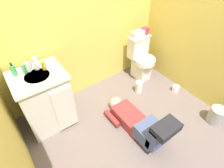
{
  "coord_description": "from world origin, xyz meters",
  "views": [
    {
      "loc": [
        -1.06,
        -1.12,
        2.06
      ],
      "look_at": [
        0.02,
        0.38,
        0.45
      ],
      "focal_mm": 28.74,
      "sensor_mm": 36.0,
      "label": 1
    }
  ],
  "objects_px": {
    "toilet": "(141,59)",
    "tissue_box": "(138,34)",
    "vanity_cabinet": "(46,100)",
    "soap_dispenser": "(14,71)",
    "bottle_green": "(24,69)",
    "bottle_clear": "(28,67)",
    "toiletry_bag": "(145,31)",
    "paper_towel_roll": "(139,87)",
    "toilet_paper_roll": "(176,89)",
    "bottle_white": "(36,63)",
    "faucet": "(31,65)",
    "bottle_amber": "(44,65)",
    "trash_can": "(216,115)",
    "person_plumber": "(139,123)"
  },
  "relations": [
    {
      "from": "soap_dispenser",
      "to": "bottle_amber",
      "type": "relative_size",
      "value": 1.66
    },
    {
      "from": "tissue_box",
      "to": "soap_dispenser",
      "type": "relative_size",
      "value": 1.33
    },
    {
      "from": "vanity_cabinet",
      "to": "faucet",
      "type": "bearing_deg",
      "value": 91.31
    },
    {
      "from": "soap_dispenser",
      "to": "bottle_clear",
      "type": "xyz_separation_m",
      "value": [
        0.15,
        -0.01,
        -0.01
      ]
    },
    {
      "from": "toilet",
      "to": "bottle_amber",
      "type": "relative_size",
      "value": 7.48
    },
    {
      "from": "bottle_clear",
      "to": "trash_can",
      "type": "relative_size",
      "value": 0.47
    },
    {
      "from": "tissue_box",
      "to": "trash_can",
      "type": "height_order",
      "value": "tissue_box"
    },
    {
      "from": "faucet",
      "to": "vanity_cabinet",
      "type": "bearing_deg",
      "value": -88.69
    },
    {
      "from": "bottle_green",
      "to": "vanity_cabinet",
      "type": "bearing_deg",
      "value": -48.61
    },
    {
      "from": "tissue_box",
      "to": "bottle_clear",
      "type": "xyz_separation_m",
      "value": [
        -1.69,
        -0.02,
        0.08
      ]
    },
    {
      "from": "vanity_cabinet",
      "to": "faucet",
      "type": "relative_size",
      "value": 8.2
    },
    {
      "from": "bottle_amber",
      "to": "trash_can",
      "type": "xyz_separation_m",
      "value": [
        1.72,
        -1.4,
        -0.75
      ]
    },
    {
      "from": "bottle_clear",
      "to": "faucet",
      "type": "bearing_deg",
      "value": 30.4
    },
    {
      "from": "vanity_cabinet",
      "to": "person_plumber",
      "type": "height_order",
      "value": "vanity_cabinet"
    },
    {
      "from": "person_plumber",
      "to": "tissue_box",
      "type": "distance_m",
      "value": 1.4
    },
    {
      "from": "soap_dispenser",
      "to": "bottle_white",
      "type": "bearing_deg",
      "value": -3.75
    },
    {
      "from": "bottle_clear",
      "to": "bottle_white",
      "type": "height_order",
      "value": "bottle_white"
    },
    {
      "from": "vanity_cabinet",
      "to": "paper_towel_roll",
      "type": "bearing_deg",
      "value": -11.07
    },
    {
      "from": "toilet",
      "to": "tissue_box",
      "type": "xyz_separation_m",
      "value": [
        -0.05,
        0.09,
        0.43
      ]
    },
    {
      "from": "soap_dispenser",
      "to": "bottle_clear",
      "type": "height_order",
      "value": "soap_dispenser"
    },
    {
      "from": "faucet",
      "to": "bottle_white",
      "type": "xyz_separation_m",
      "value": [
        0.05,
        -0.04,
        0.03
      ]
    },
    {
      "from": "soap_dispenser",
      "to": "tissue_box",
      "type": "bearing_deg",
      "value": 0.42
    },
    {
      "from": "person_plumber",
      "to": "toilet_paper_roll",
      "type": "distance_m",
      "value": 1.07
    },
    {
      "from": "faucet",
      "to": "person_plumber",
      "type": "bearing_deg",
      "value": -48.76
    },
    {
      "from": "bottle_amber",
      "to": "paper_towel_roll",
      "type": "bearing_deg",
      "value": -14.43
    },
    {
      "from": "bottle_green",
      "to": "trash_can",
      "type": "distance_m",
      "value": 2.53
    },
    {
      "from": "toilet",
      "to": "soap_dispenser",
      "type": "height_order",
      "value": "soap_dispenser"
    },
    {
      "from": "vanity_cabinet",
      "to": "soap_dispenser",
      "type": "distance_m",
      "value": 0.52
    },
    {
      "from": "tissue_box",
      "to": "bottle_white",
      "type": "xyz_separation_m",
      "value": [
        -1.59,
        -0.03,
        0.1
      ]
    },
    {
      "from": "vanity_cabinet",
      "to": "bottle_green",
      "type": "distance_m",
      "value": 0.48
    },
    {
      "from": "bottle_amber",
      "to": "faucet",
      "type": "bearing_deg",
      "value": 142.25
    },
    {
      "from": "toilet_paper_roll",
      "to": "toiletry_bag",
      "type": "bearing_deg",
      "value": 98.22
    },
    {
      "from": "toilet",
      "to": "bottle_amber",
      "type": "bearing_deg",
      "value": 179.72
    },
    {
      "from": "toiletry_bag",
      "to": "paper_towel_roll",
      "type": "xyz_separation_m",
      "value": [
        -0.41,
        -0.41,
        -0.7
      ]
    },
    {
      "from": "bottle_green",
      "to": "paper_towel_roll",
      "type": "relative_size",
      "value": 0.57
    },
    {
      "from": "person_plumber",
      "to": "toiletry_bag",
      "type": "height_order",
      "value": "toiletry_bag"
    },
    {
      "from": "toilet",
      "to": "toilet_paper_roll",
      "type": "height_order",
      "value": "toilet"
    },
    {
      "from": "bottle_clear",
      "to": "paper_towel_roll",
      "type": "height_order",
      "value": "bottle_clear"
    },
    {
      "from": "person_plumber",
      "to": "toilet_paper_roll",
      "type": "height_order",
      "value": "person_plumber"
    },
    {
      "from": "toiletry_bag",
      "to": "toilet_paper_roll",
      "type": "height_order",
      "value": "toiletry_bag"
    },
    {
      "from": "soap_dispenser",
      "to": "paper_towel_roll",
      "type": "bearing_deg",
      "value": -14.12
    },
    {
      "from": "vanity_cabinet",
      "to": "trash_can",
      "type": "relative_size",
      "value": 3.35
    },
    {
      "from": "tissue_box",
      "to": "bottle_white",
      "type": "relative_size",
      "value": 1.43
    },
    {
      "from": "faucet",
      "to": "person_plumber",
      "type": "relative_size",
      "value": 0.09
    },
    {
      "from": "vanity_cabinet",
      "to": "paper_towel_roll",
      "type": "height_order",
      "value": "vanity_cabinet"
    },
    {
      "from": "bottle_green",
      "to": "toilet_paper_roll",
      "type": "height_order",
      "value": "bottle_green"
    },
    {
      "from": "bottle_white",
      "to": "trash_can",
      "type": "distance_m",
      "value": 2.43
    },
    {
      "from": "faucet",
      "to": "toiletry_bag",
      "type": "height_order",
      "value": "faucet"
    },
    {
      "from": "bottle_green",
      "to": "bottle_clear",
      "type": "xyz_separation_m",
      "value": [
        0.05,
        0.01,
        -0.0
      ]
    },
    {
      "from": "toiletry_bag",
      "to": "paper_towel_roll",
      "type": "bearing_deg",
      "value": -134.65
    }
  ]
}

